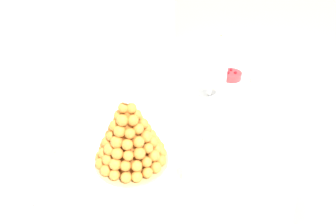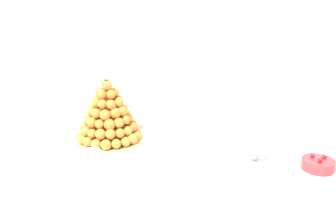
# 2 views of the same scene
# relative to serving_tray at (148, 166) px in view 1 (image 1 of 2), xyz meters

# --- Properties ---
(buffet_table) EXTENTS (1.52, 0.98, 0.73)m
(buffet_table) POSITION_rel_serving_tray_xyz_m (0.24, 0.02, -0.09)
(buffet_table) COLOR brown
(buffet_table) RESTS_ON ground_plane
(serving_tray) EXTENTS (0.61, 0.44, 0.02)m
(serving_tray) POSITION_rel_serving_tray_xyz_m (0.00, 0.00, 0.00)
(serving_tray) COLOR white
(serving_tray) RESTS_ON buffet_table
(croquembouche) EXTENTS (0.25, 0.25, 0.27)m
(croquembouche) POSITION_rel_serving_tray_xyz_m (-0.00, 0.06, 0.11)
(croquembouche) COLOR tan
(croquembouche) RESTS_ON serving_tray
(dessert_cup_mid_left) EXTENTS (0.06, 0.06, 0.05)m
(dessert_cup_mid_left) POSITION_rel_serving_tray_xyz_m (0.01, -0.15, 0.03)
(dessert_cup_mid_left) COLOR silver
(dessert_cup_mid_left) RESTS_ON serving_tray
(dessert_cup_centre) EXTENTS (0.06, 0.06, 0.05)m
(dessert_cup_centre) POSITION_rel_serving_tray_xyz_m (0.22, -0.15, 0.02)
(dessert_cup_centre) COLOR silver
(dessert_cup_centre) RESTS_ON serving_tray
(creme_brulee_ramekin) EXTENTS (0.09, 0.09, 0.03)m
(creme_brulee_ramekin) POSITION_rel_serving_tray_xyz_m (-0.24, -0.03, 0.02)
(creme_brulee_ramekin) COLOR white
(creme_brulee_ramekin) RESTS_ON serving_tray
(macaron_goblet) EXTENTS (0.14, 0.14, 0.29)m
(macaron_goblet) POSITION_rel_serving_tray_xyz_m (0.52, -0.03, 0.17)
(macaron_goblet) COLOR white
(macaron_goblet) RESTS_ON buffet_table
(fruit_tart_plate) EXTENTS (0.20, 0.20, 0.05)m
(fruit_tart_plate) POSITION_rel_serving_tray_xyz_m (0.71, -0.08, 0.01)
(fruit_tart_plate) COLOR white
(fruit_tart_plate) RESTS_ON buffet_table
(wine_glass) EXTENTS (0.06, 0.06, 0.16)m
(wine_glass) POSITION_rel_serving_tray_xyz_m (-0.14, 0.26, 0.11)
(wine_glass) COLOR silver
(wine_glass) RESTS_ON buffet_table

